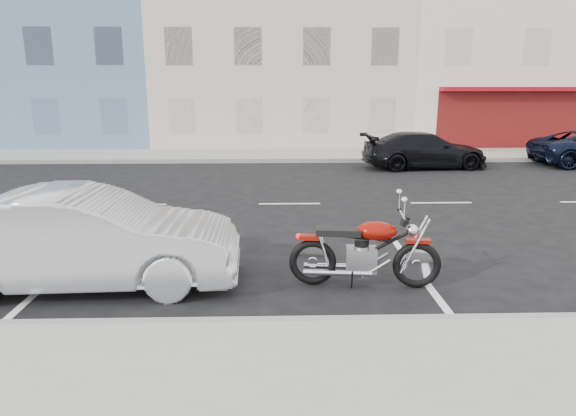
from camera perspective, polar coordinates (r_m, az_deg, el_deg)
name	(u,v)px	position (r m, az deg, el deg)	size (l,w,h in m)	color
ground	(366,203)	(13.61, 8.62, 0.52)	(120.00, 120.00, 0.00)	black
sidewalk_near	(2,410)	(5.89, -29.22, -18.99)	(80.00, 3.40, 0.15)	gray
sidewalk_far	(213,155)	(22.10, -8.36, 5.82)	(80.00, 3.40, 0.15)	gray
curb_near	(70,326)	(7.23, -23.02, -12.01)	(80.00, 0.12, 0.16)	gray
curb_far	(208,161)	(20.43, -8.91, 5.17)	(80.00, 0.12, 0.16)	gray
bldg_blue	(56,16)	(31.73, -24.40, 18.82)	(12.00, 12.00, 13.00)	slate
bldg_cream	(280,32)	(29.46, -0.84, 18.99)	(12.00, 12.00, 11.50)	#BDB2A1
bldg_corner	(518,23)	(32.40, 24.15, 18.27)	(14.00, 12.00, 12.50)	beige
motorcycle	(419,255)	(8.11, 14.39, -5.05)	(2.33, 0.77, 1.17)	black
sedan_silver	(86,239)	(8.44, -21.50, -3.22)	(1.62, 4.64, 1.53)	#ADB0B5
car_far	(424,150)	(19.63, 14.92, 6.23)	(1.85, 4.54, 1.32)	black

